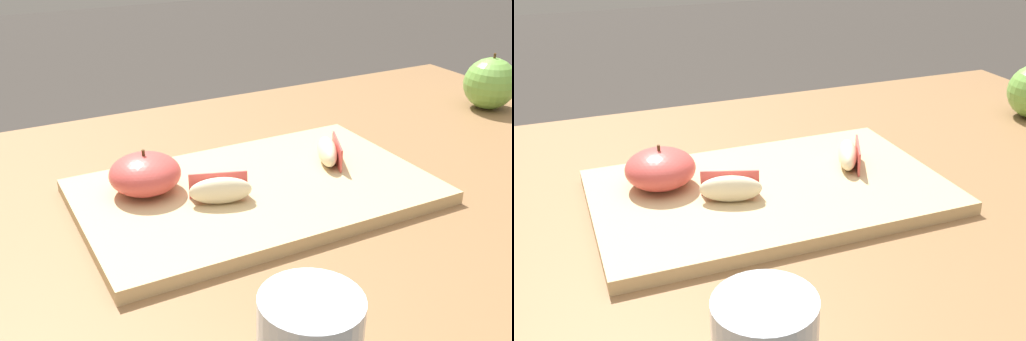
# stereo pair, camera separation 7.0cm
# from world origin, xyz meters

# --- Properties ---
(dining_table) EXTENTS (1.33, 0.79, 0.76)m
(dining_table) POSITION_xyz_m (0.00, 0.00, 0.65)
(dining_table) COLOR brown
(dining_table) RESTS_ON ground_plane
(cutting_board) EXTENTS (0.41, 0.26, 0.02)m
(cutting_board) POSITION_xyz_m (0.04, 0.02, 0.77)
(cutting_board) COLOR tan
(cutting_board) RESTS_ON dining_table
(apple_half_skin_up) EXTENTS (0.08, 0.08, 0.05)m
(apple_half_skin_up) POSITION_xyz_m (-0.08, 0.07, 0.80)
(apple_half_skin_up) COLOR #D14C47
(apple_half_skin_up) RESTS_ON cutting_board
(apple_wedge_near_knife) EXTENTS (0.07, 0.05, 0.03)m
(apple_wedge_near_knife) POSITION_xyz_m (-0.01, 0.00, 0.79)
(apple_wedge_near_knife) COLOR beige
(apple_wedge_near_knife) RESTS_ON cutting_board
(apple_wedge_back) EXTENTS (0.05, 0.07, 0.03)m
(apple_wedge_back) POSITION_xyz_m (0.16, 0.04, 0.79)
(apple_wedge_back) COLOR beige
(apple_wedge_back) RESTS_ON cutting_board
(whole_apple_granny_green) EXTENTS (0.09, 0.09, 0.09)m
(whole_apple_granny_green) POSITION_xyz_m (0.54, 0.13, 0.81)
(whole_apple_granny_green) COLOR #70AD47
(whole_apple_granny_green) RESTS_ON dining_table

